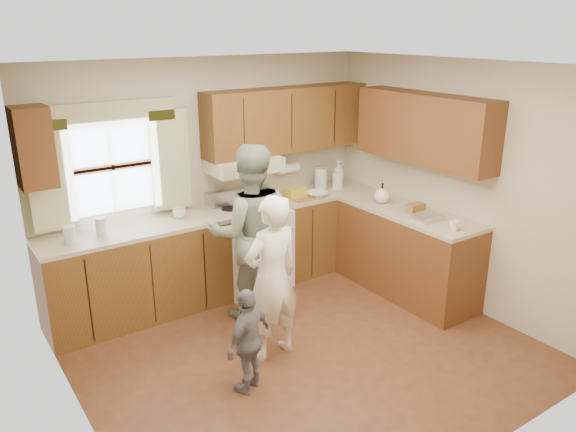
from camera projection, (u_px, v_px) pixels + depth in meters
room at (305, 220)px, 4.70m from camera, size 3.80×3.80×3.80m
kitchen_fixtures at (292, 218)px, 6.00m from camera, size 3.80×2.25×2.15m
stove at (250, 246)px, 6.24m from camera, size 0.76×0.67×1.07m
woman_left at (272, 278)px, 4.80m from camera, size 0.56×0.39×1.49m
woman_right at (250, 233)px, 5.47m from camera, size 1.04×0.94×1.76m
child at (249, 340)px, 4.42m from camera, size 0.56×0.41×0.88m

